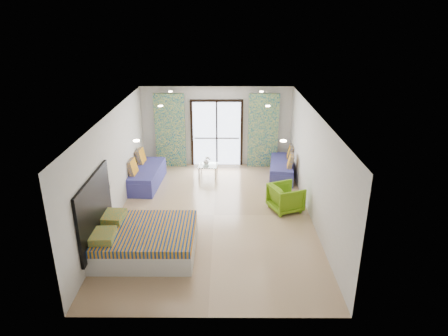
{
  "coord_description": "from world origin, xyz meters",
  "views": [
    {
      "loc": [
        0.3,
        -9.25,
        4.96
      ],
      "look_at": [
        0.26,
        0.45,
        1.15
      ],
      "focal_mm": 32.0,
      "sensor_mm": 36.0,
      "label": 1
    }
  ],
  "objects_px": {
    "bed": "(144,240)",
    "daybed_right": "(282,168)",
    "daybed_left": "(146,175)",
    "armchair": "(286,196)",
    "coffee_table": "(208,166)"
  },
  "relations": [
    {
      "from": "bed",
      "to": "armchair",
      "type": "distance_m",
      "value": 3.95
    },
    {
      "from": "daybed_left",
      "to": "coffee_table",
      "type": "xyz_separation_m",
      "value": [
        1.86,
        0.69,
        0.04
      ]
    },
    {
      "from": "bed",
      "to": "armchair",
      "type": "xyz_separation_m",
      "value": [
        3.38,
        2.05,
        0.09
      ]
    },
    {
      "from": "bed",
      "to": "daybed_right",
      "type": "bearing_deg",
      "value": 50.73
    },
    {
      "from": "daybed_left",
      "to": "daybed_right",
      "type": "bearing_deg",
      "value": 12.84
    },
    {
      "from": "armchair",
      "to": "daybed_right",
      "type": "bearing_deg",
      "value": -27.04
    },
    {
      "from": "bed",
      "to": "daybed_left",
      "type": "height_order",
      "value": "daybed_left"
    },
    {
      "from": "daybed_right",
      "to": "bed",
      "type": "bearing_deg",
      "value": -121.6
    },
    {
      "from": "daybed_left",
      "to": "armchair",
      "type": "height_order",
      "value": "daybed_left"
    },
    {
      "from": "bed",
      "to": "daybed_right",
      "type": "relative_size",
      "value": 1.12
    },
    {
      "from": "bed",
      "to": "coffee_table",
      "type": "height_order",
      "value": "bed"
    },
    {
      "from": "coffee_table",
      "to": "armchair",
      "type": "height_order",
      "value": "armchair"
    },
    {
      "from": "bed",
      "to": "coffee_table",
      "type": "bearing_deg",
      "value": 74.47
    },
    {
      "from": "daybed_left",
      "to": "armchair",
      "type": "relative_size",
      "value": 2.58
    },
    {
      "from": "bed",
      "to": "daybed_right",
      "type": "distance_m",
      "value": 5.68
    }
  ]
}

